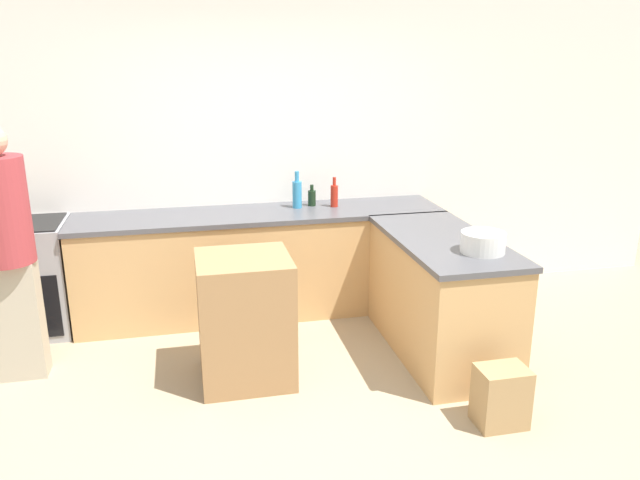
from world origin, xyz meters
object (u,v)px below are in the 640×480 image
object	(u,v)px
dish_soap_bottle	(297,193)
hot_sauce_bottle	(334,195)
range_oven	(32,278)
paper_bag	(501,396)
person_by_range	(7,247)
mixing_bowl	(483,242)
wine_bottle_dark	(312,197)
island_table	(245,319)

from	to	relation	value
dish_soap_bottle	hot_sauce_bottle	size ratio (longest dim) A/B	1.23
range_oven	paper_bag	world-z (taller)	range_oven
person_by_range	mixing_bowl	bearing A→B (deg)	-11.82
mixing_bowl	hot_sauce_bottle	size ratio (longest dim) A/B	1.15
wine_bottle_dark	paper_bag	xyz separation A→B (m)	(0.71, -2.16, -0.78)
island_table	mixing_bowl	distance (m)	1.68
mixing_bowl	person_by_range	size ratio (longest dim) A/B	0.17
range_oven	island_table	size ratio (longest dim) A/B	1.03
mixing_bowl	hot_sauce_bottle	distance (m)	1.60
mixing_bowl	range_oven	bearing A→B (deg)	155.77
wine_bottle_dark	range_oven	bearing A→B (deg)	-177.22
wine_bottle_dark	paper_bag	size ratio (longest dim) A/B	0.49
island_table	mixing_bowl	world-z (taller)	mixing_bowl
range_oven	mixing_bowl	xyz separation A→B (m)	(3.15, -1.42, 0.51)
wine_bottle_dark	paper_bag	world-z (taller)	wine_bottle_dark
hot_sauce_bottle	paper_bag	world-z (taller)	hot_sauce_bottle
island_table	hot_sauce_bottle	xyz separation A→B (m)	(0.91, 1.18, 0.55)
hot_sauce_bottle	island_table	bearing A→B (deg)	-127.72
person_by_range	paper_bag	xyz separation A→B (m)	(2.96, -1.28, -0.76)
dish_soap_bottle	wine_bottle_dark	world-z (taller)	dish_soap_bottle
mixing_bowl	dish_soap_bottle	bearing A→B (deg)	123.49
island_table	hot_sauce_bottle	bearing A→B (deg)	52.28
island_table	hot_sauce_bottle	distance (m)	1.59
hot_sauce_bottle	wine_bottle_dark	size ratio (longest dim) A/B	1.40
wine_bottle_dark	hot_sauce_bottle	bearing A→B (deg)	-23.15
dish_soap_bottle	paper_bag	size ratio (longest dim) A/B	0.84
mixing_bowl	wine_bottle_dark	distance (m)	1.75
island_table	person_by_range	xyz separation A→B (m)	(-1.52, 0.37, 0.51)
range_oven	dish_soap_bottle	world-z (taller)	dish_soap_bottle
island_table	mixing_bowl	bearing A→B (deg)	-9.97
hot_sauce_bottle	person_by_range	size ratio (longest dim) A/B	0.15
hot_sauce_bottle	paper_bag	distance (m)	2.30
range_oven	paper_bag	bearing A→B (deg)	-34.22
island_table	dish_soap_bottle	world-z (taller)	dish_soap_bottle
island_table	paper_bag	size ratio (longest dim) A/B	2.35
person_by_range	paper_bag	world-z (taller)	person_by_range
paper_bag	dish_soap_bottle	bearing A→B (deg)	111.79
dish_soap_bottle	paper_bag	distance (m)	2.43
mixing_bowl	person_by_range	xyz separation A→B (m)	(-3.09, 0.65, -0.02)
mixing_bowl	wine_bottle_dark	bearing A→B (deg)	118.87
mixing_bowl	wine_bottle_dark	size ratio (longest dim) A/B	1.61
range_oven	dish_soap_bottle	distance (m)	2.24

